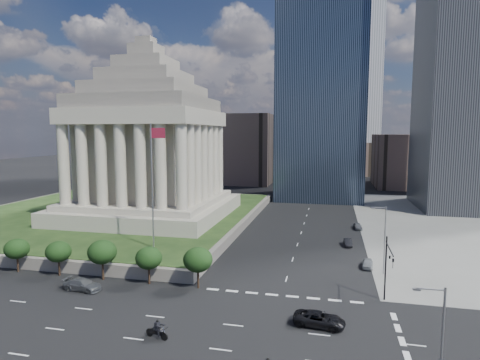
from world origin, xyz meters
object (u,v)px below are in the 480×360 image
(flagpole, at_px, (153,179))
(motorcycle_trail, at_px, (157,329))
(parked_sedan_far, at_px, (358,226))
(suv_grey, at_px, (83,285))
(parked_sedan_near, at_px, (368,263))
(parked_sedan_mid, at_px, (348,243))
(street_lamp_south, at_px, (439,348))
(traffic_signal_ne, at_px, (388,263))
(war_memorial, at_px, (148,129))
(street_lamp_north, at_px, (384,236))
(pickup_truck, at_px, (319,319))

(flagpole, xyz_separation_m, motorcycle_trail, (11.07, -23.36, -12.12))
(parked_sedan_far, bearing_deg, suv_grey, -136.89)
(flagpole, height_order, parked_sedan_near, flagpole)
(suv_grey, xyz_separation_m, parked_sedan_mid, (34.45, 29.15, -0.13))
(street_lamp_south, distance_m, motorcycle_trail, 25.42)
(parked_sedan_near, bearing_deg, traffic_signal_ne, -80.86)
(war_memorial, relative_size, parked_sedan_near, 10.17)
(street_lamp_south, distance_m, suv_grey, 42.21)
(suv_grey, height_order, motorcycle_trail, motorcycle_trail)
(flagpole, relative_size, parked_sedan_mid, 5.34)
(street_lamp_north, distance_m, pickup_truck, 20.56)
(flagpole, height_order, street_lamp_north, flagpole)
(flagpole, height_order, suv_grey, flagpole)
(war_memorial, relative_size, street_lamp_north, 3.90)
(parked_sedan_near, relative_size, motorcycle_trail, 1.44)
(pickup_truck, distance_m, parked_sedan_far, 46.43)
(traffic_signal_ne, relative_size, pickup_truck, 1.47)
(street_lamp_south, height_order, parked_sedan_near, street_lamp_south)
(traffic_signal_ne, height_order, parked_sedan_mid, traffic_signal_ne)
(flagpole, xyz_separation_m, suv_grey, (-3.62, -14.06, -12.37))
(parked_sedan_mid, relative_size, parked_sedan_far, 0.97)
(street_lamp_south, xyz_separation_m, parked_sedan_mid, (-4.33, 45.08, -5.04))
(pickup_truck, height_order, parked_sedan_near, pickup_truck)
(war_memorial, relative_size, flagpole, 1.95)
(parked_sedan_near, bearing_deg, parked_sedan_far, 95.02)
(traffic_signal_ne, height_order, parked_sedan_far, traffic_signal_ne)
(parked_sedan_near, bearing_deg, parked_sedan_mid, 107.29)
(suv_grey, bearing_deg, parked_sedan_mid, -45.64)
(motorcycle_trail, bearing_deg, street_lamp_south, -1.74)
(flagpole, bearing_deg, traffic_signal_ne, -16.71)
(parked_sedan_far, bearing_deg, motorcycle_trail, -119.26)
(traffic_signal_ne, xyz_separation_m, parked_sedan_near, (-1.00, 13.89, -4.60))
(parked_sedan_near, xyz_separation_m, motorcycle_trail, (-22.26, -26.95, 0.34))
(pickup_truck, bearing_deg, war_memorial, 48.99)
(street_lamp_north, bearing_deg, war_memorial, 154.08)
(flagpole, bearing_deg, parked_sedan_mid, 26.07)
(parked_sedan_mid, distance_m, parked_sedan_far, 13.99)
(parked_sedan_far, bearing_deg, flagpole, -145.29)
(flagpole, height_order, street_lamp_south, flagpole)
(street_lamp_south, bearing_deg, parked_sedan_mid, 95.48)
(war_memorial, relative_size, parked_sedan_mid, 10.41)
(pickup_truck, bearing_deg, traffic_signal_ne, -42.46)
(war_memorial, xyz_separation_m, flagpole, (12.17, -24.00, -8.29))
(suv_grey, bearing_deg, parked_sedan_far, -36.60)
(parked_sedan_mid, height_order, motorcycle_trail, motorcycle_trail)
(traffic_signal_ne, height_order, street_lamp_south, street_lamp_south)
(street_lamp_north, relative_size, parked_sedan_mid, 2.67)
(flagpole, bearing_deg, street_lamp_north, 1.63)
(flagpole, height_order, parked_sedan_far, flagpole)
(flagpole, relative_size, pickup_truck, 3.67)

